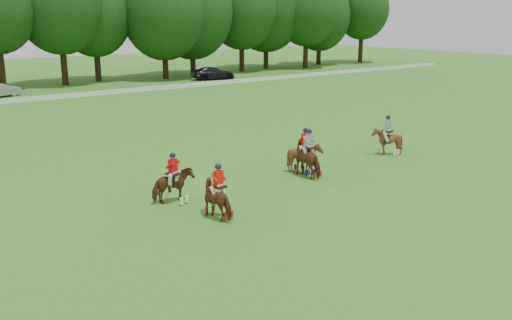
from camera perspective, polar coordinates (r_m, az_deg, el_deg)
ground at (r=23.20m, az=6.21°, el=-5.45°), size 180.00×180.00×0.00m
boundary_rail at (r=56.35m, az=-21.43°, el=5.72°), size 120.00×0.10×0.44m
car_right at (r=69.78m, az=-4.30°, el=8.65°), size 5.58×3.31×1.51m
polo_red_a at (r=22.57m, az=-3.75°, el=-3.86°), size 1.13×1.86×2.21m
polo_red_b at (r=24.48m, az=-8.24°, el=-2.51°), size 1.84×1.72×2.21m
polo_red_c at (r=28.71m, az=4.90°, el=0.28°), size 1.63×1.76×2.35m
polo_stripe_a at (r=28.28m, az=5.31°, el=0.10°), size 1.25×2.02×2.39m
polo_stripe_b at (r=33.24m, az=12.96°, el=1.89°), size 1.63×1.74×2.84m
polo_ball at (r=25.99m, az=7.75°, el=-3.19°), size 0.09×0.09×0.09m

